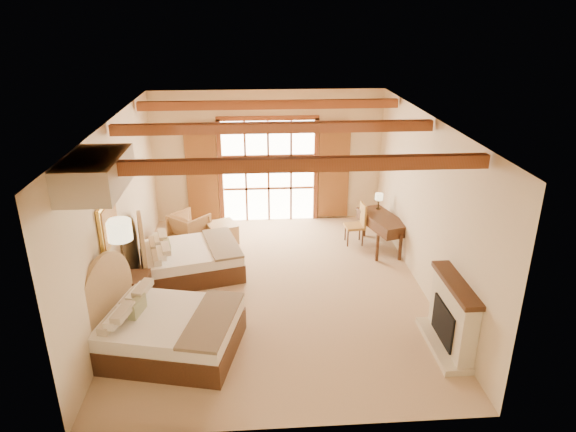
{
  "coord_description": "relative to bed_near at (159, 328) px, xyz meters",
  "views": [
    {
      "loc": [
        -0.37,
        -8.49,
        4.93
      ],
      "look_at": [
        0.25,
        0.2,
        1.39
      ],
      "focal_mm": 32.0,
      "sensor_mm": 36.0,
      "label": 1
    }
  ],
  "objects": [
    {
      "name": "painting",
      "position": [
        -0.83,
        1.02,
        1.34
      ],
      "size": [
        0.06,
        0.95,
        0.75
      ],
      "color": "gold",
      "rests_on": "wall_left"
    },
    {
      "name": "desk_lamp",
      "position": [
        4.3,
        3.88,
        0.6
      ],
      "size": [
        0.18,
        0.18,
        0.36
      ],
      "color": "#332819",
      "rests_on": "desk"
    },
    {
      "name": "desk",
      "position": [
        4.29,
        3.41,
        -0.01
      ],
      "size": [
        0.95,
        1.48,
        0.74
      ],
      "rotation": [
        0.0,
        0.0,
        0.29
      ],
      "color": "#4D2E18",
      "rests_on": "floor"
    },
    {
      "name": "bed_far",
      "position": [
        0.09,
        2.46,
        -0.03
      ],
      "size": [
        2.22,
        1.85,
        1.24
      ],
      "rotation": [
        0.0,
        0.0,
        0.25
      ],
      "color": "#4D2E18",
      "rests_on": "floor"
    },
    {
      "name": "floor",
      "position": [
        1.87,
        1.77,
        -0.41
      ],
      "size": [
        7.0,
        7.0,
        0.0
      ],
      "primitive_type": "plane",
      "color": "tan",
      "rests_on": "ground"
    },
    {
      "name": "wall_left",
      "position": [
        -0.88,
        1.77,
        1.19
      ],
      "size": [
        0.0,
        7.0,
        7.0
      ],
      "primitive_type": "plane",
      "rotation": [
        1.57,
        0.0,
        1.57
      ],
      "color": "beige",
      "rests_on": "ground"
    },
    {
      "name": "wall_back",
      "position": [
        1.87,
        5.27,
        1.19
      ],
      "size": [
        5.5,
        0.0,
        5.5
      ],
      "primitive_type": "plane",
      "rotation": [
        1.57,
        0.0,
        0.0
      ],
      "color": "beige",
      "rests_on": "ground"
    },
    {
      "name": "ottoman",
      "position": [
        0.76,
        3.96,
        -0.19
      ],
      "size": [
        0.79,
        0.79,
        0.44
      ],
      "primitive_type": "cube",
      "rotation": [
        0.0,
        0.0,
        0.38
      ],
      "color": "tan",
      "rests_on": "floor"
    },
    {
      "name": "nightstand",
      "position": [
        -0.63,
        1.22,
        -0.08
      ],
      "size": [
        0.56,
        0.56,
        0.66
      ],
      "primitive_type": "cube",
      "rotation": [
        0.0,
        0.0,
        0.02
      ],
      "color": "#4D2E18",
      "rests_on": "floor"
    },
    {
      "name": "floor_lamp",
      "position": [
        -0.63,
        0.84,
        1.16
      ],
      "size": [
        0.39,
        0.39,
        1.85
      ],
      "color": "#332819",
      "rests_on": "floor"
    },
    {
      "name": "bed_near",
      "position": [
        0.0,
        0.0,
        0.0
      ],
      "size": [
        2.37,
        1.97,
        1.35
      ],
      "rotation": [
        0.0,
        0.0,
        -0.23
      ],
      "color": "#4D2E18",
      "rests_on": "floor"
    },
    {
      "name": "ceiling",
      "position": [
        1.87,
        1.77,
        2.79
      ],
      "size": [
        7.0,
        7.0,
        0.0
      ],
      "primitive_type": "plane",
      "rotation": [
        3.14,
        0.0,
        0.0
      ],
      "color": "#A96A3B",
      "rests_on": "ground"
    },
    {
      "name": "desk_chair",
      "position": [
        3.75,
        3.67,
        -0.12
      ],
      "size": [
        0.45,
        0.45,
        0.94
      ],
      "rotation": [
        0.0,
        0.0,
        0.09
      ],
      "color": "#B07B3B",
      "rests_on": "floor"
    },
    {
      "name": "french_doors",
      "position": [
        1.87,
        5.21,
        0.84
      ],
      "size": [
        3.95,
        0.08,
        2.6
      ],
      "color": "white",
      "rests_on": "ground"
    },
    {
      "name": "fireplace",
      "position": [
        4.47,
        -0.23,
        0.1
      ],
      "size": [
        0.46,
        1.4,
        1.16
      ],
      "color": "beige",
      "rests_on": "ground"
    },
    {
      "name": "ceiling_beams",
      "position": [
        1.87,
        1.77,
        2.67
      ],
      "size": [
        5.39,
        4.6,
        0.18
      ],
      "primitive_type": null,
      "color": "brown",
      "rests_on": "ceiling"
    },
    {
      "name": "armchair",
      "position": [
        0.03,
        4.05,
        -0.07
      ],
      "size": [
        1.03,
        1.03,
        0.67
      ],
      "primitive_type": "imported",
      "rotation": [
        0.0,
        0.0,
        -3.86
      ],
      "color": "#A07242",
      "rests_on": "floor"
    },
    {
      "name": "wall_right",
      "position": [
        4.62,
        1.77,
        1.19
      ],
      "size": [
        0.0,
        7.0,
        7.0
      ],
      "primitive_type": "plane",
      "rotation": [
        1.57,
        0.0,
        -1.57
      ],
      "color": "beige",
      "rests_on": "ground"
    },
    {
      "name": "canopy_valance",
      "position": [
        -0.53,
        -0.23,
        2.54
      ],
      "size": [
        0.7,
        1.4,
        0.45
      ],
      "primitive_type": "cube",
      "color": "beige",
      "rests_on": "ceiling"
    }
  ]
}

